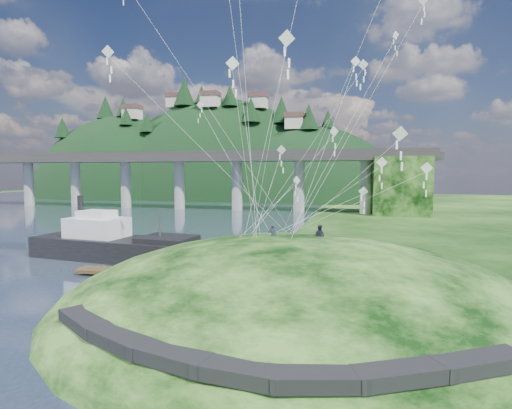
# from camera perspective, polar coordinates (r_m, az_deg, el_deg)

# --- Properties ---
(ground) EXTENTS (320.00, 320.00, 0.00)m
(ground) POSITION_cam_1_polar(r_m,az_deg,el_deg) (29.46, -10.73, -14.49)
(ground) COLOR black
(ground) RESTS_ON ground
(grass_hill) EXTENTS (36.00, 32.00, 13.00)m
(grass_hill) POSITION_cam_1_polar(r_m,az_deg,el_deg) (29.70, 5.95, -17.37)
(grass_hill) COLOR black
(grass_hill) RESTS_ON ground
(footpath) EXTENTS (22.29, 5.84, 0.83)m
(footpath) POSITION_cam_1_polar(r_m,az_deg,el_deg) (17.78, -1.28, -20.45)
(footpath) COLOR black
(footpath) RESTS_ON ground
(bridge) EXTENTS (160.00, 11.00, 15.00)m
(bridge) POSITION_cam_1_polar(r_m,az_deg,el_deg) (102.69, -8.08, 4.67)
(bridge) COLOR #2D2B2B
(bridge) RESTS_ON ground
(far_ridge) EXTENTS (153.00, 70.00, 94.50)m
(far_ridge) POSITION_cam_1_polar(r_m,az_deg,el_deg) (158.39, -6.77, -1.54)
(far_ridge) COLOR black
(far_ridge) RESTS_ON ground
(work_barge) EXTENTS (20.37, 7.42, 6.97)m
(work_barge) POSITION_cam_1_polar(r_m,az_deg,el_deg) (46.91, -19.49, -5.27)
(work_barge) COLOR black
(work_barge) RESTS_ON ground
(wooden_dock) EXTENTS (12.80, 3.27, 0.90)m
(wooden_dock) POSITION_cam_1_polar(r_m,az_deg,el_deg) (38.96, -15.80, -9.22)
(wooden_dock) COLOR #3B2C18
(wooden_dock) RESTS_ON ground
(kite_flyers) EXTENTS (4.23, 1.24, 1.75)m
(kite_flyers) POSITION_cam_1_polar(r_m,az_deg,el_deg) (29.44, 6.87, -2.83)
(kite_flyers) COLOR #272834
(kite_flyers) RESTS_ON ground
(kite_swarm) EXTENTS (20.22, 16.83, 20.63)m
(kite_swarm) POSITION_cam_1_polar(r_m,az_deg,el_deg) (30.46, 8.42, 17.27)
(kite_swarm) COLOR silver
(kite_swarm) RESTS_ON ground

